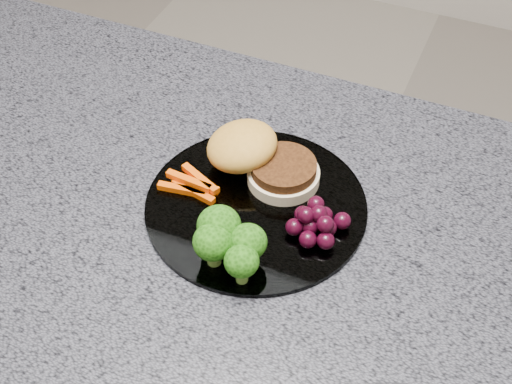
{
  "coord_description": "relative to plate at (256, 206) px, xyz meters",
  "views": [
    {
      "loc": [
        0.29,
        -0.49,
        1.52
      ],
      "look_at": [
        0.07,
        0.03,
        0.93
      ],
      "focal_mm": 50.0,
      "sensor_mm": 36.0,
      "label": 1
    }
  ],
  "objects": [
    {
      "name": "burger",
      "position": [
        -0.02,
        0.05,
        0.02
      ],
      "size": [
        0.15,
        0.1,
        0.05
      ],
      "rotation": [
        0.0,
        0.0,
        0.1
      ],
      "color": "beige",
      "rests_on": "plate"
    },
    {
      "name": "carrot_sticks",
      "position": [
        -0.08,
        -0.01,
        0.01
      ],
      "size": [
        0.07,
        0.04,
        0.02
      ],
      "rotation": [
        0.0,
        0.0,
        -0.34
      ],
      "color": "#E34D03",
      "rests_on": "plate"
    },
    {
      "name": "grape_bunch",
      "position": [
        0.08,
        -0.01,
        0.02
      ],
      "size": [
        0.07,
        0.06,
        0.03
      ],
      "rotation": [
        0.0,
        0.0,
        0.09
      ],
      "color": "black",
      "rests_on": "plate"
    },
    {
      "name": "plate",
      "position": [
        0.0,
        0.0,
        0.0
      ],
      "size": [
        0.26,
        0.26,
        0.01
      ],
      "primitive_type": "cylinder",
      "color": "white",
      "rests_on": "countertop"
    },
    {
      "name": "broccoli",
      "position": [
        0.0,
        -0.09,
        0.04
      ],
      "size": [
        0.08,
        0.07,
        0.06
      ],
      "rotation": [
        0.0,
        0.0,
        -0.38
      ],
      "color": "#597E2D",
      "rests_on": "plate"
    },
    {
      "name": "countertop",
      "position": [
        -0.07,
        -0.03,
        -0.02
      ],
      "size": [
        1.2,
        0.6,
        0.04
      ],
      "primitive_type": "cube",
      "color": "#4E4E58",
      "rests_on": "island_cabinet"
    }
  ]
}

